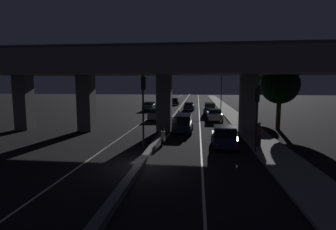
{
  "coord_description": "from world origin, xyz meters",
  "views": [
    {
      "loc": [
        3.29,
        -15.05,
        4.88
      ],
      "look_at": [
        -0.44,
        18.11,
        0.86
      ],
      "focal_mm": 28.0,
      "sensor_mm": 36.0,
      "label": 1
    }
  ],
  "objects_px": {
    "street_lamp": "(219,86)",
    "traffic_light_left_of_median": "(143,99)",
    "car_dark_blue_second": "(183,123)",
    "motorcycle_red_filtering_far": "(179,117)",
    "car_grey_lead_oncoming": "(157,114)",
    "motorcycle_black_filtering_mid": "(173,124)",
    "car_white_third": "(215,115)",
    "traffic_light_right_of_median": "(257,107)",
    "car_dark_blue_fourth": "(210,109)",
    "pedestrian_on_sidewalk": "(259,134)",
    "car_dark_green_fourth_oncoming": "(165,99)",
    "car_dark_green_second_oncoming": "(149,106)",
    "motorcycle_white_filtering_near": "(163,138)",
    "car_black_third_oncoming": "(175,101)",
    "car_dark_blue_fifth": "(189,106)",
    "car_dark_blue_lead": "(224,136)"
  },
  "relations": [
    {
      "from": "car_dark_green_second_oncoming",
      "to": "car_grey_lead_oncoming",
      "type": "bearing_deg",
      "value": 14.91
    },
    {
      "from": "pedestrian_on_sidewalk",
      "to": "street_lamp",
      "type": "bearing_deg",
      "value": 90.79
    },
    {
      "from": "motorcycle_red_filtering_far",
      "to": "car_black_third_oncoming",
      "type": "bearing_deg",
      "value": 1.61
    },
    {
      "from": "car_dark_blue_lead",
      "to": "car_dark_blue_second",
      "type": "bearing_deg",
      "value": 32.82
    },
    {
      "from": "traffic_light_left_of_median",
      "to": "motorcycle_red_filtering_far",
      "type": "bearing_deg",
      "value": 83.83
    },
    {
      "from": "car_dark_blue_second",
      "to": "motorcycle_red_filtering_far",
      "type": "bearing_deg",
      "value": 9.23
    },
    {
      "from": "car_dark_blue_second",
      "to": "motorcycle_white_filtering_near",
      "type": "relative_size",
      "value": 2.42
    },
    {
      "from": "car_dark_green_second_oncoming",
      "to": "motorcycle_black_filtering_mid",
      "type": "bearing_deg",
      "value": 17.44
    },
    {
      "from": "traffic_light_left_of_median",
      "to": "car_dark_green_second_oncoming",
      "type": "height_order",
      "value": "traffic_light_left_of_median"
    },
    {
      "from": "car_grey_lead_oncoming",
      "to": "traffic_light_right_of_median",
      "type": "bearing_deg",
      "value": 28.75
    },
    {
      "from": "car_white_third",
      "to": "motorcycle_black_filtering_mid",
      "type": "distance_m",
      "value": 8.43
    },
    {
      "from": "car_dark_green_second_oncoming",
      "to": "car_dark_green_fourth_oncoming",
      "type": "relative_size",
      "value": 1.07
    },
    {
      "from": "traffic_light_left_of_median",
      "to": "pedestrian_on_sidewalk",
      "type": "distance_m",
      "value": 9.14
    },
    {
      "from": "car_dark_blue_fourth",
      "to": "pedestrian_on_sidewalk",
      "type": "bearing_deg",
      "value": -171.67
    },
    {
      "from": "street_lamp",
      "to": "traffic_light_left_of_median",
      "type": "bearing_deg",
      "value": -103.36
    },
    {
      "from": "traffic_light_left_of_median",
      "to": "car_black_third_oncoming",
      "type": "distance_m",
      "value": 41.45
    },
    {
      "from": "car_dark_green_fourth_oncoming",
      "to": "pedestrian_on_sidewalk",
      "type": "height_order",
      "value": "pedestrian_on_sidewalk"
    },
    {
      "from": "traffic_light_right_of_median",
      "to": "pedestrian_on_sidewalk",
      "type": "distance_m",
      "value": 2.72
    },
    {
      "from": "motorcycle_white_filtering_near",
      "to": "motorcycle_black_filtering_mid",
      "type": "height_order",
      "value": "motorcycle_black_filtering_mid"
    },
    {
      "from": "street_lamp",
      "to": "car_dark_blue_fourth",
      "type": "bearing_deg",
      "value": -100.75
    },
    {
      "from": "street_lamp",
      "to": "car_grey_lead_oncoming",
      "type": "bearing_deg",
      "value": -117.93
    },
    {
      "from": "car_grey_lead_oncoming",
      "to": "motorcycle_black_filtering_mid",
      "type": "distance_m",
      "value": 7.87
    },
    {
      "from": "car_white_third",
      "to": "car_dark_blue_second",
      "type": "bearing_deg",
      "value": 155.19
    },
    {
      "from": "street_lamp",
      "to": "car_black_third_oncoming",
      "type": "height_order",
      "value": "street_lamp"
    },
    {
      "from": "pedestrian_on_sidewalk",
      "to": "motorcycle_red_filtering_far",
      "type": "bearing_deg",
      "value": 118.74
    },
    {
      "from": "traffic_light_right_of_median",
      "to": "motorcycle_white_filtering_near",
      "type": "xyz_separation_m",
      "value": [
        -6.79,
        1.6,
        -2.66
      ]
    },
    {
      "from": "traffic_light_right_of_median",
      "to": "car_white_third",
      "type": "bearing_deg",
      "value": 96.84
    },
    {
      "from": "street_lamp",
      "to": "car_dark_green_fourth_oncoming",
      "type": "height_order",
      "value": "street_lamp"
    },
    {
      "from": "car_dark_green_fourth_oncoming",
      "to": "motorcycle_white_filtering_near",
      "type": "bearing_deg",
      "value": 5.21
    },
    {
      "from": "traffic_light_left_of_median",
      "to": "car_grey_lead_oncoming",
      "type": "relative_size",
      "value": 1.29
    },
    {
      "from": "car_grey_lead_oncoming",
      "to": "car_dark_green_second_oncoming",
      "type": "xyz_separation_m",
      "value": [
        -3.18,
        11.86,
        0.01
      ]
    },
    {
      "from": "street_lamp",
      "to": "car_dark_blue_second",
      "type": "relative_size",
      "value": 1.73
    },
    {
      "from": "motorcycle_white_filtering_near",
      "to": "motorcycle_black_filtering_mid",
      "type": "xyz_separation_m",
      "value": [
        0.11,
        7.1,
        0.02
      ]
    },
    {
      "from": "car_white_third",
      "to": "car_black_third_oncoming",
      "type": "height_order",
      "value": "car_white_third"
    },
    {
      "from": "street_lamp",
      "to": "car_dark_blue_fifth",
      "type": "relative_size",
      "value": 1.83
    },
    {
      "from": "traffic_light_right_of_median",
      "to": "car_dark_green_fourth_oncoming",
      "type": "relative_size",
      "value": 1.1
    },
    {
      "from": "car_dark_blue_lead",
      "to": "car_black_third_oncoming",
      "type": "xyz_separation_m",
      "value": [
        -7.33,
        39.83,
        -0.06
      ]
    },
    {
      "from": "car_dark_blue_fifth",
      "to": "car_dark_green_second_oncoming",
      "type": "bearing_deg",
      "value": 104.12
    },
    {
      "from": "car_black_third_oncoming",
      "to": "car_dark_green_fourth_oncoming",
      "type": "xyz_separation_m",
      "value": [
        -3.59,
        10.95,
        0.01
      ]
    },
    {
      "from": "car_grey_lead_oncoming",
      "to": "car_white_third",
      "type": "bearing_deg",
      "value": 84.81
    },
    {
      "from": "motorcycle_black_filtering_mid",
      "to": "motorcycle_red_filtering_far",
      "type": "height_order",
      "value": "motorcycle_red_filtering_far"
    },
    {
      "from": "traffic_light_left_of_median",
      "to": "car_grey_lead_oncoming",
      "type": "xyz_separation_m",
      "value": [
        -1.54,
        16.03,
        -2.98
      ]
    },
    {
      "from": "street_lamp",
      "to": "car_dark_green_second_oncoming",
      "type": "distance_m",
      "value": 14.84
    },
    {
      "from": "street_lamp",
      "to": "car_black_third_oncoming",
      "type": "distance_m",
      "value": 12.32
    },
    {
      "from": "street_lamp",
      "to": "motorcycle_black_filtering_mid",
      "type": "relative_size",
      "value": 3.82
    },
    {
      "from": "traffic_light_right_of_median",
      "to": "street_lamp",
      "type": "bearing_deg",
      "value": 89.8
    },
    {
      "from": "traffic_light_left_of_median",
      "to": "motorcycle_black_filtering_mid",
      "type": "height_order",
      "value": "traffic_light_left_of_median"
    },
    {
      "from": "car_dark_blue_second",
      "to": "motorcycle_black_filtering_mid",
      "type": "height_order",
      "value": "car_dark_blue_second"
    },
    {
      "from": "traffic_light_right_of_median",
      "to": "car_white_third",
      "type": "relative_size",
      "value": 1.12
    },
    {
      "from": "traffic_light_left_of_median",
      "to": "car_grey_lead_oncoming",
      "type": "height_order",
      "value": "traffic_light_left_of_median"
    }
  ]
}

